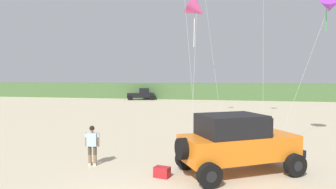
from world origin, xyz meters
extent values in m
cube|color=#4C703D|center=(-3.75, 45.26, 1.38)|extent=(90.00, 7.74, 2.76)
cube|color=orange|center=(3.02, 4.34, 1.01)|extent=(4.72, 3.85, 0.90)
cube|color=orange|center=(4.43, 5.20, 1.38)|extent=(1.82, 2.02, 0.12)
cube|color=black|center=(2.72, 4.16, 1.86)|extent=(2.88, 2.70, 0.80)
cube|color=black|center=(3.75, 4.78, 1.82)|extent=(0.95, 1.48, 0.72)
cube|color=black|center=(4.97, 5.52, 0.74)|extent=(1.10, 1.65, 0.28)
cylinder|color=black|center=(1.03, 3.14, 1.11)|extent=(0.66, 0.82, 0.77)
cylinder|color=black|center=(3.98, 6.13, 0.42)|extent=(0.87, 0.69, 0.84)
cylinder|color=black|center=(3.98, 6.13, 0.42)|extent=(0.49, 0.47, 0.38)
cylinder|color=black|center=(5.05, 4.37, 0.42)|extent=(0.87, 0.69, 0.84)
cylinder|color=black|center=(5.05, 4.37, 0.42)|extent=(0.49, 0.47, 0.38)
cylinder|color=black|center=(0.99, 4.32, 0.42)|extent=(0.87, 0.69, 0.84)
cylinder|color=black|center=(0.99, 4.32, 0.42)|extent=(0.49, 0.47, 0.38)
cylinder|color=black|center=(2.05, 2.56, 0.42)|extent=(0.87, 0.69, 0.84)
cylinder|color=black|center=(2.05, 2.56, 0.42)|extent=(0.49, 0.47, 0.38)
cylinder|color=#8C664C|center=(-2.99, 3.93, 0.25)|extent=(0.14, 0.14, 0.49)
cylinder|color=#4C4233|center=(-2.99, 3.93, 0.64)|extent=(0.15, 0.15, 0.36)
cube|color=silver|center=(-3.00, 3.97, 0.05)|extent=(0.15, 0.27, 0.10)
cylinder|color=#8C664C|center=(-2.77, 3.97, 0.25)|extent=(0.14, 0.14, 0.49)
cylinder|color=#4C4233|center=(-2.77, 3.97, 0.64)|extent=(0.15, 0.15, 0.36)
cube|color=silver|center=(-2.78, 4.01, 0.05)|extent=(0.15, 0.27, 0.10)
cube|color=silver|center=(-2.88, 3.95, 1.09)|extent=(0.44, 0.32, 0.54)
cylinder|color=#8C664C|center=(-3.13, 3.91, 1.08)|extent=(0.09, 0.09, 0.56)
cylinder|color=silver|center=(-3.13, 3.91, 1.27)|extent=(0.11, 0.11, 0.16)
cylinder|color=#8C664C|center=(-2.63, 3.99, 1.08)|extent=(0.09, 0.09, 0.56)
cylinder|color=silver|center=(-2.63, 3.99, 1.27)|extent=(0.11, 0.11, 0.16)
cylinder|color=#8C664C|center=(-2.88, 3.95, 1.40)|extent=(0.10, 0.10, 0.08)
sphere|color=#8C664C|center=(-2.88, 3.95, 1.54)|extent=(0.21, 0.21, 0.21)
sphere|color=black|center=(-2.88, 3.94, 1.56)|extent=(0.21, 0.21, 0.21)
cube|color=#B21E23|center=(0.28, 3.21, 0.19)|extent=(0.62, 0.46, 0.38)
cube|color=black|center=(-12.39, 39.52, 0.76)|extent=(4.93, 3.00, 0.76)
cube|color=black|center=(-11.85, 39.66, 1.56)|extent=(2.00, 2.15, 0.84)
cylinder|color=black|center=(-10.86, 41.00, 0.38)|extent=(0.80, 0.44, 0.76)
cylinder|color=black|center=(-10.33, 38.97, 0.38)|extent=(0.80, 0.44, 0.76)
cylinder|color=black|center=(-14.44, 40.07, 0.38)|extent=(0.80, 0.44, 0.76)
cylinder|color=black|center=(-13.91, 38.04, 0.38)|extent=(0.80, 0.44, 0.76)
cylinder|color=silver|center=(0.23, 9.99, 5.39)|extent=(1.30, 2.54, 10.69)
cylinder|color=silver|center=(4.89, 14.93, 7.09)|extent=(0.38, 5.71, 14.09)
cone|color=purple|center=(7.91, 10.66, 7.67)|extent=(1.39, 1.65, 1.51)
cylinder|color=green|center=(7.76, 10.66, 6.80)|extent=(0.05, 0.06, 1.18)
cylinder|color=silver|center=(6.52, 9.88, 3.86)|extent=(2.80, 1.57, 7.63)
cone|color=#E04C93|center=(0.55, 11.13, 7.89)|extent=(1.74, 1.58, 1.87)
cylinder|color=white|center=(0.40, 11.13, 6.56)|extent=(0.05, 0.33, 2.02)
cylinder|color=silver|center=(0.68, 9.05, 3.97)|extent=(0.27, 4.16, 7.85)
cylinder|color=silver|center=(1.01, 14.77, 7.48)|extent=(2.25, 3.83, 14.86)
camera|label=1|loc=(2.74, -6.70, 3.60)|focal=30.38mm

